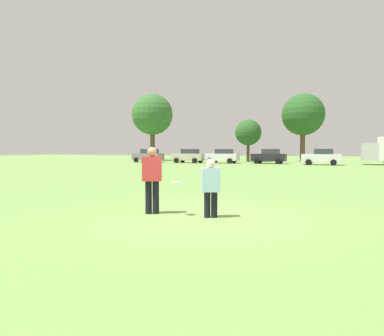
{
  "coord_description": "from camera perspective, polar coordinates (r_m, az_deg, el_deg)",
  "views": [
    {
      "loc": [
        2.81,
        -8.15,
        1.7
      ],
      "look_at": [
        -0.51,
        0.74,
        1.2
      ],
      "focal_mm": 31.84,
      "sensor_mm": 36.0,
      "label": 1
    }
  ],
  "objects": [
    {
      "name": "ground_plane",
      "position": [
        8.79,
        1.43,
        -8.14
      ],
      "size": [
        184.05,
        184.05,
        0.0
      ],
      "primitive_type": "plane",
      "color": "#6B9347"
    },
    {
      "name": "player_thrower",
      "position": [
        9.12,
        -6.71,
        -1.39
      ],
      "size": [
        0.57,
        0.45,
        1.78
      ],
      "color": "black",
      "rests_on": "ground"
    },
    {
      "name": "player_defender",
      "position": [
        8.57,
        3.17,
        -2.86
      ],
      "size": [
        0.53,
        0.43,
        1.48
      ],
      "color": "black",
      "rests_on": "ground"
    },
    {
      "name": "frisbee",
      "position": [
        8.78,
        -2.64,
        -2.38
      ],
      "size": [
        0.27,
        0.27,
        0.03
      ],
      "color": "white"
    },
    {
      "name": "parked_car_near_left",
      "position": [
        47.56,
        -7.33,
        2.08
      ],
      "size": [
        4.28,
        2.36,
        1.82
      ],
      "color": "slate",
      "rests_on": "ground"
    },
    {
      "name": "parked_car_mid_left",
      "position": [
        44.91,
        -0.54,
        2.05
      ],
      "size": [
        4.28,
        2.36,
        1.82
      ],
      "color": "#B7AD99",
      "rests_on": "ground"
    },
    {
      "name": "parked_car_center",
      "position": [
        44.02,
        5.15,
        2.02
      ],
      "size": [
        4.28,
        2.36,
        1.82
      ],
      "color": "silver",
      "rests_on": "ground"
    },
    {
      "name": "parked_car_mid_right",
      "position": [
        43.42,
        12.8,
        1.94
      ],
      "size": [
        4.28,
        2.36,
        1.82
      ],
      "color": "black",
      "rests_on": "ground"
    },
    {
      "name": "parked_car_near_right",
      "position": [
        41.26,
        20.91,
        1.76
      ],
      "size": [
        4.28,
        2.36,
        1.82
      ],
      "color": "silver",
      "rests_on": "ground"
    },
    {
      "name": "tree_west_oak",
      "position": [
        56.04,
        -6.66,
        8.86
      ],
      "size": [
        6.63,
        6.63,
        10.77
      ],
      "color": "brown",
      "rests_on": "ground"
    },
    {
      "name": "tree_west_maple",
      "position": [
        49.7,
        9.4,
        5.88
      ],
      "size": [
        3.75,
        3.75,
        6.1
      ],
      "color": "brown",
      "rests_on": "ground"
    },
    {
      "name": "tree_center_elm",
      "position": [
        52.7,
        18.1,
        8.47
      ],
      "size": [
        6.11,
        6.11,
        9.93
      ],
      "color": "brown",
      "rests_on": "ground"
    }
  ]
}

